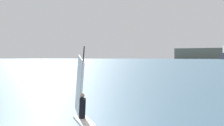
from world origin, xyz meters
name	(u,v)px	position (x,y,z in m)	size (l,w,h in m)	color
windsurfer	(82,103)	(2.14, 3.03, 0.89)	(2.52, 2.68, 3.84)	white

